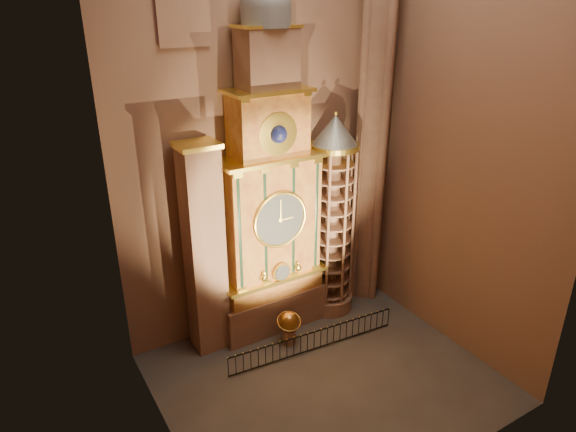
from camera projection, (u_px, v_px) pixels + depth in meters
floor at (325, 378)px, 23.03m from camera, size 14.00×14.00×0.00m
wall_back at (257, 110)px, 23.36m from camera, size 22.00×0.00×22.00m
wall_left at (144, 171)px, 15.33m from camera, size 0.00×22.00×22.00m
wall_right at (467, 118)px, 21.97m from camera, size 0.00×22.00×22.00m
astronomical_clock at (269, 205)px, 24.27m from camera, size 5.60×2.41×16.70m
portrait_tower at (204, 251)px, 23.28m from camera, size 1.80×1.60×10.20m
stair_turret at (332, 219)px, 26.28m from camera, size 2.50×2.50×10.80m
gothic_pier at (375, 100)px, 25.46m from camera, size 2.04×2.04×22.00m
celestial_globe at (289, 325)px, 25.02m from camera, size 1.45×1.40×1.73m
iron_railing at (314, 341)px, 24.62m from camera, size 8.74×0.76×1.05m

